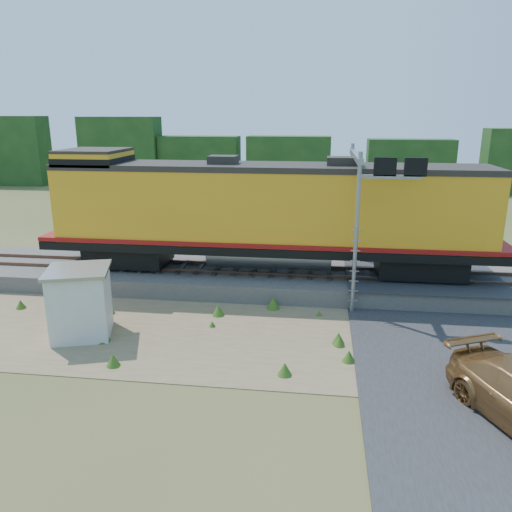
# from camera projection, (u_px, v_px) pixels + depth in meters

# --- Properties ---
(ground) EXTENTS (140.00, 140.00, 0.00)m
(ground) POSITION_uv_depth(u_px,v_px,m) (257.00, 340.00, 18.57)
(ground) COLOR #475123
(ground) RESTS_ON ground
(ballast) EXTENTS (70.00, 5.00, 0.80)m
(ballast) POSITION_uv_depth(u_px,v_px,m) (273.00, 279.00, 24.18)
(ballast) COLOR slate
(ballast) RESTS_ON ground
(rails) EXTENTS (70.00, 1.54, 0.16)m
(rails) POSITION_uv_depth(u_px,v_px,m) (273.00, 270.00, 24.05)
(rails) COLOR brown
(rails) RESTS_ON ballast
(dirt_shoulder) EXTENTS (26.00, 8.00, 0.03)m
(dirt_shoulder) POSITION_uv_depth(u_px,v_px,m) (207.00, 331.00, 19.30)
(dirt_shoulder) COLOR #8C7754
(dirt_shoulder) RESTS_ON ground
(road) EXTENTS (7.00, 66.00, 0.86)m
(road) POSITION_uv_depth(u_px,v_px,m) (447.00, 340.00, 18.38)
(road) COLOR #38383A
(road) RESTS_ON ground
(tree_line_north) EXTENTS (130.00, 3.00, 6.50)m
(tree_line_north) POSITION_uv_depth(u_px,v_px,m) (302.00, 162.00, 53.96)
(tree_line_north) COLOR #183914
(tree_line_north) RESTS_ON ground
(weed_clumps) EXTENTS (15.00, 6.20, 0.56)m
(weed_clumps) POSITION_uv_depth(u_px,v_px,m) (167.00, 334.00, 19.11)
(weed_clumps) COLOR #39601B
(weed_clumps) RESTS_ON ground
(locomotive) EXTENTS (21.54, 3.29, 5.56)m
(locomotive) POSITION_uv_depth(u_px,v_px,m) (263.00, 212.00, 23.34)
(locomotive) COLOR black
(locomotive) RESTS_ON rails
(shed) EXTENTS (2.79, 2.79, 2.64)m
(shed) POSITION_uv_depth(u_px,v_px,m) (81.00, 302.00, 18.64)
(shed) COLOR silver
(shed) RESTS_ON ground
(signal_gantry) EXTENTS (2.66, 6.20, 6.72)m
(signal_gantry) POSITION_uv_depth(u_px,v_px,m) (363.00, 187.00, 21.78)
(signal_gantry) COLOR gray
(signal_gantry) RESTS_ON ground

